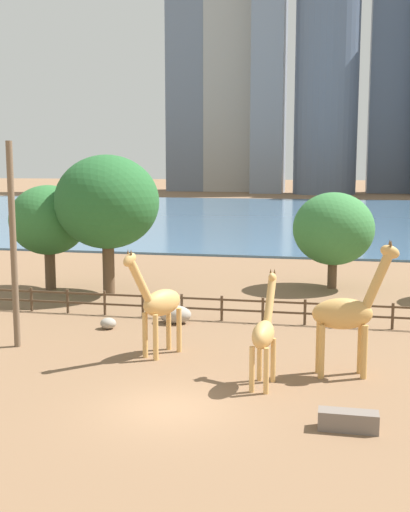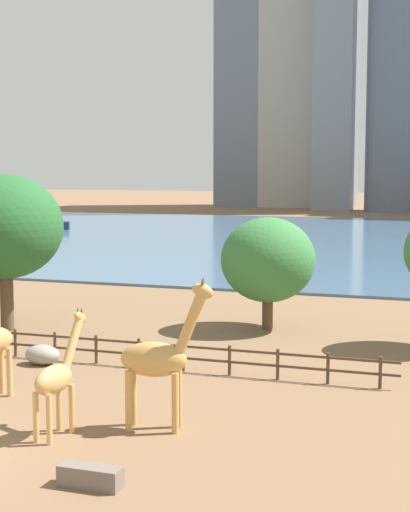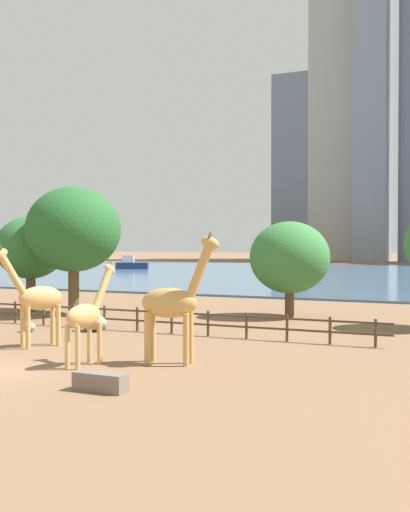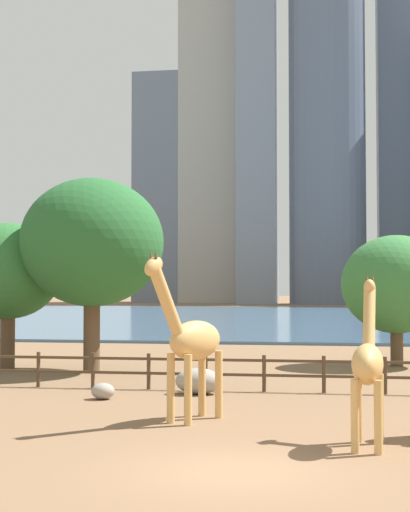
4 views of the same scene
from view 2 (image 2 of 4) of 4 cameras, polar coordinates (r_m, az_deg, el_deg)
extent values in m
plane|color=brown|center=(100.81, 9.97, 1.26)|extent=(400.00, 400.00, 0.00)
cube|color=#476B8C|center=(97.85, 9.69, 1.17)|extent=(180.00, 86.00, 0.20)
cylinder|color=tan|center=(27.19, -10.58, -10.71)|extent=(0.21, 0.21, 1.65)
cylinder|color=tan|center=(26.91, -9.67, -10.87)|extent=(0.21, 0.21, 1.65)
cylinder|color=tan|center=(26.20, -12.20, -11.41)|extent=(0.21, 0.21, 1.65)
cylinder|color=tan|center=(25.91, -11.27, -11.59)|extent=(0.21, 0.21, 1.65)
ellipsoid|color=tan|center=(26.24, -10.97, -8.82)|extent=(0.89, 1.88, 0.96)
cylinder|color=tan|center=(26.92, -9.60, -6.26)|extent=(0.40, 1.20, 1.72)
ellipsoid|color=tan|center=(27.14, -9.09, -4.45)|extent=(0.36, 0.73, 0.63)
cone|color=brown|center=(27.13, -9.23, -3.86)|extent=(0.09, 0.09, 0.17)
cone|color=brown|center=(27.05, -8.97, -3.88)|extent=(0.09, 0.09, 0.17)
cylinder|color=tan|center=(31.48, -14.03, -8.19)|extent=(0.30, 0.30, 1.91)
cylinder|color=tan|center=(31.97, -14.57, -7.98)|extent=(0.30, 0.30, 1.91)
cylinder|color=tan|center=(27.03, -1.92, -10.27)|extent=(0.28, 0.28, 2.05)
cylinder|color=tan|center=(26.43, -2.18, -10.65)|extent=(0.28, 0.28, 2.05)
cylinder|color=tan|center=(27.36, -5.24, -10.08)|extent=(0.28, 0.28, 2.05)
cylinder|color=tan|center=(26.77, -5.58, -10.46)|extent=(0.28, 0.28, 2.05)
ellipsoid|color=tan|center=(26.52, -3.76, -7.51)|extent=(2.39, 1.29, 1.19)
cylinder|color=tan|center=(26.00, -1.06, -4.85)|extent=(1.21, 0.56, 2.25)
ellipsoid|color=tan|center=(25.75, -0.16, -2.57)|extent=(0.91, 0.51, 0.71)
cone|color=brown|center=(25.78, -0.13, -1.78)|extent=(0.13, 0.13, 0.22)
cone|color=brown|center=(25.60, -0.19, -1.84)|extent=(0.13, 0.13, 0.22)
ellipsoid|color=gray|center=(36.23, -11.74, -7.04)|extent=(1.63, 1.19, 0.90)
cube|color=#72665B|center=(22.69, -8.35, -15.59)|extent=(1.80, 0.60, 0.60)
cylinder|color=#4C3826|center=(38.00, -13.63, -6.15)|extent=(0.14, 0.14, 1.30)
cylinder|color=#4C3826|center=(36.93, -10.86, -6.44)|extent=(0.14, 0.14, 1.30)
cylinder|color=#4C3826|center=(35.96, -7.92, -6.74)|extent=(0.14, 0.14, 1.30)
cylinder|color=#4C3826|center=(35.08, -4.83, -7.03)|extent=(0.14, 0.14, 1.30)
cylinder|color=#4C3826|center=(34.31, -1.59, -7.32)|extent=(0.14, 0.14, 1.30)
cylinder|color=#4C3826|center=(33.65, 1.80, -7.59)|extent=(0.14, 0.14, 1.30)
cylinder|color=#4C3826|center=(33.11, 5.31, -7.85)|extent=(0.14, 0.14, 1.30)
cylinder|color=#4C3826|center=(32.70, 8.93, -8.08)|extent=(0.14, 0.14, 1.30)
cylinder|color=#4C3826|center=(32.42, 12.63, -8.28)|extent=(0.14, 0.14, 1.30)
cube|color=#4C3826|center=(35.69, -7.38, -6.08)|extent=(26.10, 0.08, 0.10)
cube|color=#4C3826|center=(35.80, -7.37, -6.90)|extent=(26.10, 0.08, 0.10)
cylinder|color=brown|center=(44.03, -14.21, -3.23)|extent=(0.72, 0.72, 3.17)
ellipsoid|color=#26602D|center=(43.55, -14.35, 2.09)|extent=(6.27, 6.27, 5.64)
cylinder|color=brown|center=(43.18, 4.57, -4.17)|extent=(0.59, 0.59, 1.78)
ellipsoid|color=#387A3D|center=(42.74, 4.60, -0.27)|extent=(5.15, 5.15, 4.64)
cube|color=navy|center=(113.65, -11.25, 2.18)|extent=(5.93, 4.11, 1.12)
cube|color=silver|center=(113.65, -11.61, 2.80)|extent=(2.38, 2.04, 1.34)
cube|color=slate|center=(188.20, 3.19, 11.60)|extent=(12.96, 13.61, 52.12)
cube|color=#ADA89E|center=(186.91, 6.84, 16.17)|extent=(15.34, 13.38, 81.65)
cube|color=gray|center=(176.46, 9.66, 17.49)|extent=(8.21, 11.80, 86.27)
camera|label=1|loc=(10.28, -72.25, -2.06)|focal=45.00mm
camera|label=3|loc=(4.67, 62.01, -55.77)|focal=45.00mm
camera|label=4|loc=(14.84, -55.86, -16.16)|focal=55.00mm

